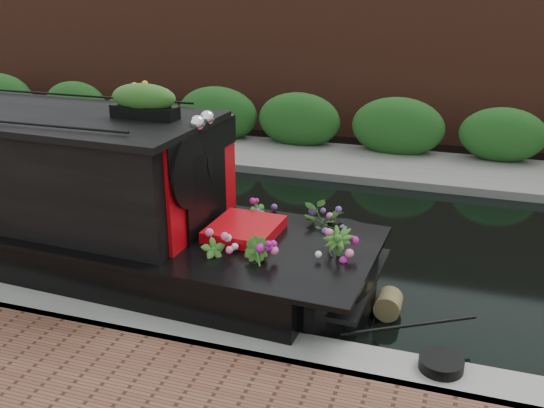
% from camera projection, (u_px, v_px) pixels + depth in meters
% --- Properties ---
extents(ground, '(80.00, 80.00, 0.00)m').
position_uv_depth(ground, '(224.00, 229.00, 10.23)').
color(ground, black).
rests_on(ground, ground).
extents(near_bank_coping, '(40.00, 0.60, 0.50)m').
position_uv_depth(near_bank_coping, '(120.00, 332.00, 7.30)').
color(near_bank_coping, gray).
rests_on(near_bank_coping, ground).
extents(far_bank_path, '(40.00, 2.40, 0.34)m').
position_uv_depth(far_bank_path, '(294.00, 161.00, 13.95)').
color(far_bank_path, slate).
rests_on(far_bank_path, ground).
extents(far_hedge, '(40.00, 1.10, 2.80)m').
position_uv_depth(far_hedge, '(304.00, 151.00, 14.75)').
color(far_hedge, '#1E501A').
rests_on(far_hedge, ground).
extents(far_brick_wall, '(40.00, 1.00, 8.00)m').
position_uv_depth(far_brick_wall, '(324.00, 131.00, 16.62)').
color(far_brick_wall, '#572A1D').
rests_on(far_brick_wall, ground).
extents(rope_fender, '(0.33, 0.36, 0.33)m').
position_uv_depth(rope_fender, '(388.00, 304.00, 7.60)').
color(rope_fender, brown).
rests_on(rope_fender, ground).
extents(coiled_mooring_rope, '(0.46, 0.46, 0.12)m').
position_uv_depth(coiled_mooring_rope, '(441.00, 364.00, 6.20)').
color(coiled_mooring_rope, black).
rests_on(coiled_mooring_rope, near_bank_coping).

